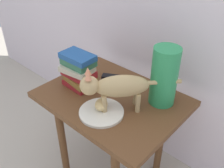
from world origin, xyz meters
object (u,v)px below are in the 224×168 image
object	(u,v)px
tv_remote	(115,78)
side_table	(112,111)
cat	(115,87)
book_stack	(78,70)
plate	(101,112)
green_vase	(164,76)
bread_roll	(101,104)

from	to	relation	value
tv_remote	side_table	bearing A→B (deg)	-81.54
cat	book_stack	distance (m)	0.28
plate	cat	world-z (taller)	cat
side_table	tv_remote	world-z (taller)	tv_remote
green_vase	cat	bearing A→B (deg)	-123.65
side_table	tv_remote	distance (m)	0.20
cat	green_vase	bearing A→B (deg)	56.35
bread_roll	tv_remote	distance (m)	0.30
plate	side_table	bearing A→B (deg)	111.41
side_table	book_stack	world-z (taller)	book_stack
bread_roll	tv_remote	bearing A→B (deg)	118.88
plate	bread_roll	size ratio (longest dim) A/B	2.70
side_table	green_vase	distance (m)	0.35
book_stack	tv_remote	xyz separation A→B (m)	(0.10, 0.18, -0.09)
tv_remote	book_stack	bearing A→B (deg)	-146.41
bread_roll	cat	distance (m)	0.12
side_table	book_stack	distance (m)	0.29
cat	green_vase	distance (m)	0.24
side_table	book_stack	size ratio (longest dim) A/B	3.63
cat	book_stack	bearing A→B (deg)	176.28
bread_roll	book_stack	size ratio (longest dim) A/B	0.40
book_stack	bread_roll	bearing A→B (deg)	-17.28
book_stack	tv_remote	distance (m)	0.23
side_table	bread_roll	distance (m)	0.19
bread_roll	side_table	bearing A→B (deg)	108.01
side_table	bread_roll	xyz separation A→B (m)	(0.04, -0.12, 0.14)
bread_roll	green_vase	distance (m)	0.33
bread_roll	tv_remote	xyz separation A→B (m)	(-0.14, 0.26, -0.03)
green_vase	tv_remote	size ratio (longest dim) A/B	2.00
bread_roll	green_vase	world-z (taller)	green_vase
book_stack	tv_remote	world-z (taller)	book_stack
cat	tv_remote	world-z (taller)	cat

